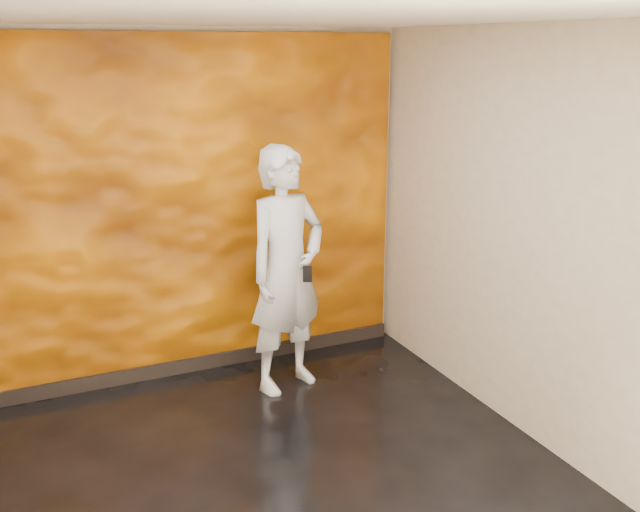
% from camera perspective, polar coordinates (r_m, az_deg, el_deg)
% --- Properties ---
extents(room, '(4.02, 4.02, 2.81)m').
position_cam_1_polar(room, '(3.96, -5.44, -2.08)').
color(room, black).
rests_on(room, ground).
extents(feature_wall, '(3.90, 0.06, 2.75)m').
position_cam_1_polar(feature_wall, '(5.79, -11.89, 3.42)').
color(feature_wall, orange).
rests_on(feature_wall, ground).
extents(baseboard, '(3.90, 0.04, 0.12)m').
position_cam_1_polar(baseboard, '(6.18, -11.08, -8.66)').
color(baseboard, black).
rests_on(baseboard, ground).
extents(man, '(0.82, 0.67, 1.95)m').
position_cam_1_polar(man, '(5.54, -2.69, -1.16)').
color(man, '#A8B0BA').
rests_on(man, ground).
extents(phone, '(0.07, 0.04, 0.13)m').
position_cam_1_polar(phone, '(5.31, -1.02, -1.43)').
color(phone, black).
rests_on(phone, man).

